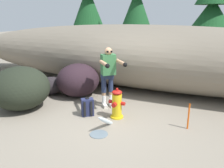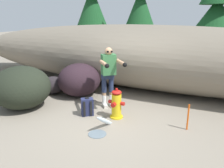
# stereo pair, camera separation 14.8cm
# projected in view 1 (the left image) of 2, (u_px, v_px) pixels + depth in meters

# --- Properties ---
(ground_plane) EXTENTS (56.00, 56.00, 0.04)m
(ground_plane) POSITION_uv_depth(u_px,v_px,m) (108.00, 120.00, 5.65)
(ground_plane) COLOR gray
(dirt_embankment) EXTENTS (16.05, 3.20, 2.14)m
(dirt_embankment) POSITION_uv_depth(u_px,v_px,m) (146.00, 56.00, 7.98)
(dirt_embankment) COLOR #756B5B
(dirt_embankment) RESTS_ON ground_plane
(fire_hydrant) EXTENTS (0.42, 0.37, 0.76)m
(fire_hydrant) POSITION_uv_depth(u_px,v_px,m) (117.00, 104.00, 5.65)
(fire_hydrant) COLOR gold
(fire_hydrant) RESTS_ON ground_plane
(hydrant_water_jet) EXTENTS (0.39, 1.00, 0.59)m
(hydrant_water_jet) POSITION_uv_depth(u_px,v_px,m) (106.00, 123.00, 5.18)
(hydrant_water_jet) COLOR silver
(hydrant_water_jet) RESTS_ON ground_plane
(utility_worker) EXTENTS (0.95, 0.97, 1.65)m
(utility_worker) POSITION_uv_depth(u_px,v_px,m) (108.00, 70.00, 6.09)
(utility_worker) COLOR beige
(utility_worker) RESTS_ON ground_plane
(spare_backpack) EXTENTS (0.36, 0.36, 0.47)m
(spare_backpack) POSITION_uv_depth(u_px,v_px,m) (87.00, 107.00, 5.82)
(spare_backpack) COLOR #23284C
(spare_backpack) RESTS_ON ground_plane
(boulder_large) EXTENTS (2.15, 2.16, 1.16)m
(boulder_large) POSITION_uv_depth(u_px,v_px,m) (20.00, 88.00, 6.14)
(boulder_large) COLOR black
(boulder_large) RESTS_ON ground_plane
(boulder_mid) EXTENTS (1.66, 1.70, 1.02)m
(boulder_mid) POSITION_uv_depth(u_px,v_px,m) (78.00, 80.00, 7.15)
(boulder_mid) COLOR black
(boulder_mid) RESTS_ON ground_plane
(boulder_small) EXTENTS (1.26, 1.28, 0.59)m
(boulder_small) POSITION_uv_depth(u_px,v_px,m) (17.00, 87.00, 7.19)
(boulder_small) COLOR black
(boulder_small) RESTS_ON ground_plane
(boulder_outlier) EXTENTS (0.99, 0.97, 0.56)m
(boulder_outlier) POSITION_uv_depth(u_px,v_px,m) (52.00, 86.00, 7.37)
(boulder_outlier) COLOR #272225
(boulder_outlier) RESTS_ON ground_plane
(pine_tree_far_left) EXTENTS (2.42, 2.42, 6.14)m
(pine_tree_far_left) POSITION_uv_depth(u_px,v_px,m) (88.00, 2.00, 13.84)
(pine_tree_far_left) COLOR #47331E
(pine_tree_far_left) RESTS_ON ground_plane
(pine_tree_left) EXTENTS (2.04, 2.04, 5.64)m
(pine_tree_left) POSITION_uv_depth(u_px,v_px,m) (137.00, 3.00, 12.26)
(pine_tree_left) COLOR #47331E
(pine_tree_left) RESTS_ON ground_plane
(pine_tree_center) EXTENTS (2.88, 2.88, 4.79)m
(pine_tree_center) POSITION_uv_depth(u_px,v_px,m) (212.00, 11.00, 12.32)
(pine_tree_center) COLOR #47331E
(pine_tree_center) RESTS_ON ground_plane
(survey_stake) EXTENTS (0.04, 0.04, 0.60)m
(survey_stake) POSITION_uv_depth(u_px,v_px,m) (189.00, 116.00, 5.09)
(survey_stake) COLOR #E55914
(survey_stake) RESTS_ON ground_plane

